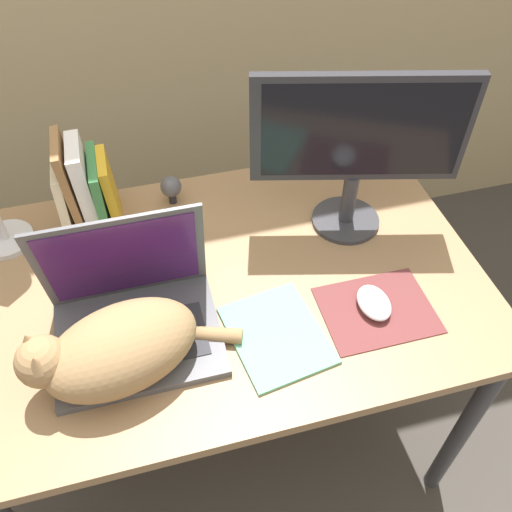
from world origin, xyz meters
The scene contains 9 objects.
desk centered at (0.00, 0.38, 0.65)m, with size 1.17×0.76×0.73m.
laptop centered at (-0.21, 0.29, 0.78)m, with size 0.33×0.26×0.27m.
cat centered at (-0.25, 0.20, 0.81)m, with size 0.43×0.26×0.15m.
external_monitor centered at (0.33, 0.49, 0.97)m, with size 0.47×0.17×0.40m.
mousepad centered at (0.30, 0.21, 0.73)m, with size 0.24×0.19×0.00m.
computer_mouse centered at (0.29, 0.22, 0.75)m, with size 0.07×0.10×0.03m.
book_row centered at (-0.28, 0.65, 0.84)m, with size 0.14×0.16×0.25m.
notepad centered at (0.07, 0.20, 0.74)m, with size 0.22×0.25×0.01m.
webcam centered at (-0.08, 0.68, 0.78)m, with size 0.05×0.05×0.08m.
Camera 1 is at (-0.14, -0.41, 1.67)m, focal length 38.00 mm.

